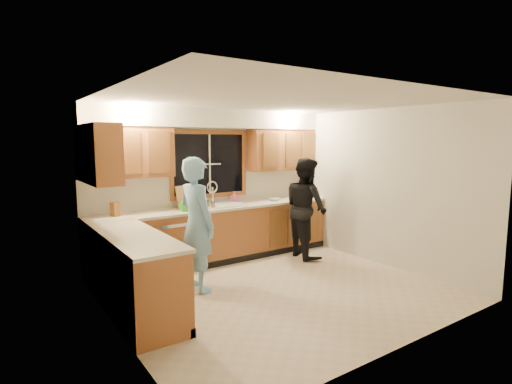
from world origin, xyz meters
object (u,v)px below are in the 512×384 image
Objects in this scene: stove at (152,290)px; bowl at (274,199)px; sink at (218,209)px; man at (197,224)px; dish_crate at (190,206)px; soap_bottle at (234,197)px; woman at (306,207)px; dishwasher at (171,244)px; knife_block at (115,209)px.

bowl is at bearing 31.51° from stove.
sink is 1.33m from man.
soap_bottle is at bearing 15.42° from dish_crate.
woman is 5.89× the size of dish_crate.
man is 0.96m from dish_crate.
knife_block reaches higher than dishwasher.
knife_block is 2.78m from bowl.
man is 6.12× the size of dish_crate.
man is (-0.88, -1.00, 0.03)m from sink.
dishwasher is at bearing 164.83° from dish_crate.
sink is at bearing -157.41° from soap_bottle.
woman is 8.58× the size of knife_block.
knife_block is 1.10m from dish_crate.
soap_bottle is at bearing 22.59° from sink.
dishwasher is 2.81× the size of dish_crate.
dish_crate is 1.46× the size of soap_bottle.
bowl is at bearing 2.27° from dish_crate.
dish_crate reaches higher than stove.
sink reaches higher than stove.
dish_crate is at bearing -177.73° from bowl.
stove is 0.50× the size of man.
soap_bottle reaches higher than stove.
stove is at bearing -121.17° from knife_block.
woman reaches higher than stove.
stove reaches higher than dishwasher.
dishwasher is 4.28× the size of bowl.
dishwasher is 2.05m from bowl.
sink is 2.60m from stove.
man is 1.31m from knife_block.
stove is at bearing -148.49° from bowl.
sink is 2.95× the size of dish_crate.
bowl is at bearing -28.07° from knife_block.
woman is at bearing -25.17° from sink.
knife_block is 1.00× the size of soap_bottle.
dishwasher is 4.12× the size of soap_bottle.
bowl is at bearing 30.53° from woman.
woman is at bearing -86.34° from man.
bowl is (-0.23, 0.61, 0.09)m from woman.
knife_block reaches higher than dish_crate.
woman is at bearing 20.61° from stove.
knife_block is 0.69× the size of dish_crate.
man is at bearing 41.78° from stove.
dish_crate is at bearing -34.15° from knife_block.
knife_block is at bearing 178.13° from sink.
dish_crate is (0.30, -0.08, 0.58)m from dishwasher.
man is at bearing -109.52° from dish_crate.
sink is 0.48× the size of man.
dishwasher is at bearing 179.62° from bowl.
soap_bottle reaches higher than dishwasher.
sink is at bearing -28.26° from knife_block.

